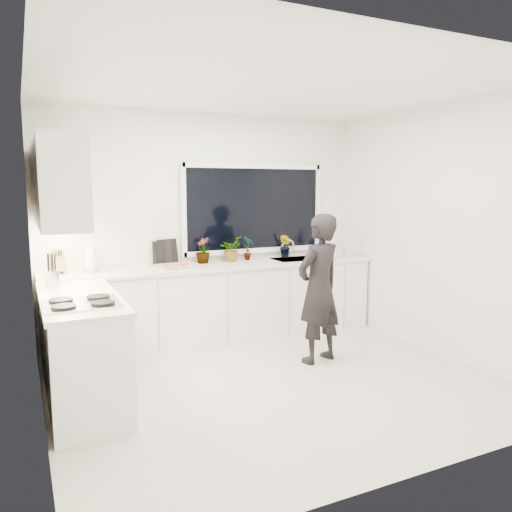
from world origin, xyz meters
TOP-DOWN VIEW (x-y plane):
  - floor at (0.00, 0.00)m, footprint 4.00×3.50m
  - wall_back at (0.00, 1.76)m, footprint 4.00×0.02m
  - wall_left at (-2.01, 0.00)m, footprint 0.02×3.50m
  - wall_right at (2.01, 0.00)m, footprint 0.02×3.50m
  - ceiling at (0.00, 0.00)m, footprint 4.00×3.50m
  - window at (0.60, 1.73)m, footprint 1.80×0.02m
  - base_cabinets_back at (0.00, 1.45)m, footprint 3.92×0.58m
  - base_cabinets_left at (-1.67, 0.35)m, footprint 0.58×1.60m
  - countertop_back at (0.00, 1.44)m, footprint 3.94×0.62m
  - countertop_left at (-1.67, 0.35)m, footprint 0.62×1.60m
  - upper_cabinets at (-1.79, 0.70)m, footprint 0.34×2.10m
  - sink at (1.05, 1.45)m, footprint 0.58×0.42m
  - faucet at (1.05, 1.65)m, footprint 0.03×0.03m
  - stovetop at (-1.69, -0.00)m, footprint 0.56×0.48m
  - person at (0.68, 0.32)m, footprint 0.65×0.51m
  - pizza_tray at (-0.51, 1.42)m, footprint 0.52×0.42m
  - pizza at (-0.51, 1.42)m, footprint 0.47×0.37m
  - watering_can at (1.52, 1.61)m, footprint 0.18×0.18m
  - paper_towel_roll at (-1.42, 1.55)m, footprint 0.14×0.14m
  - knife_block at (-1.75, 1.59)m, footprint 0.16×0.15m
  - utensil_crock at (-1.85, 0.80)m, footprint 0.17×0.17m
  - picture_frame_large at (-0.60, 1.69)m, footprint 0.22×0.06m
  - picture_frame_small at (-0.54, 1.69)m, footprint 0.25×0.08m
  - herb_plants at (0.30, 1.61)m, footprint 1.30×0.36m
  - soap_bottles at (1.56, 1.30)m, footprint 0.34×0.17m

SIDE VIEW (x-z plane):
  - floor at x=0.00m, z-range -0.02..0.00m
  - base_cabinets_back at x=0.00m, z-range 0.00..0.88m
  - base_cabinets_left at x=-1.67m, z-range 0.00..0.88m
  - person at x=0.68m, z-range 0.00..1.56m
  - sink at x=1.05m, z-range 0.80..0.94m
  - countertop_back at x=0.00m, z-range 0.88..0.92m
  - countertop_left at x=-1.67m, z-range 0.88..0.92m
  - stovetop at x=-1.69m, z-range 0.92..0.95m
  - pizza_tray at x=-0.51m, z-range 0.92..0.95m
  - pizza at x=-0.51m, z-range 0.95..0.96m
  - watering_can at x=1.52m, z-range 0.92..1.05m
  - utensil_crock at x=-1.85m, z-range 0.92..1.08m
  - faucet at x=1.05m, z-range 0.92..1.14m
  - knife_block at x=-1.75m, z-range 0.92..1.14m
  - paper_towel_roll at x=-1.42m, z-range 0.92..1.18m
  - soap_bottles at x=1.56m, z-range 0.91..1.21m
  - picture_frame_large at x=-0.60m, z-range 0.92..1.20m
  - picture_frame_small at x=-0.54m, z-range 0.92..1.22m
  - herb_plants at x=0.30m, z-range 0.92..1.23m
  - wall_back at x=0.00m, z-range 0.00..2.70m
  - wall_left at x=-2.01m, z-range 0.00..2.70m
  - wall_right at x=2.01m, z-range 0.00..2.70m
  - window at x=0.60m, z-range 1.05..2.05m
  - upper_cabinets at x=-1.79m, z-range 1.50..2.20m
  - ceiling at x=0.00m, z-range 2.70..2.72m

